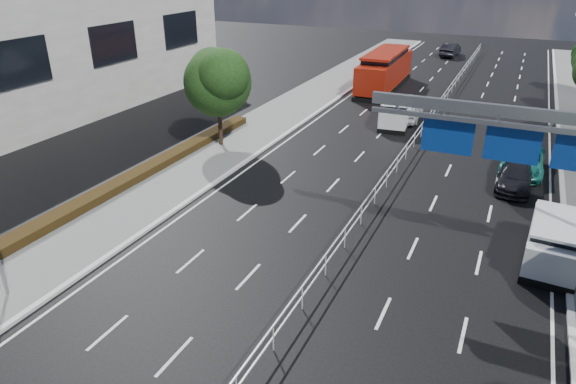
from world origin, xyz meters
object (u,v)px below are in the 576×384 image
at_px(silver_minivan, 554,242).
at_px(parked_car_teal, 523,161).
at_px(white_minivan, 396,113).
at_px(overhead_gantry, 535,141).
at_px(near_car_silver, 409,110).
at_px(red_bus, 385,69).
at_px(near_car_dark, 450,50).
at_px(parked_car_dark, 515,176).

height_order(silver_minivan, parked_car_teal, silver_minivan).
height_order(white_minivan, silver_minivan, white_minivan).
relative_size(overhead_gantry, silver_minivan, 2.12).
bearing_deg(near_car_silver, red_bus, -67.22).
xyz_separation_m(white_minivan, parked_car_teal, (9.12, -6.02, -0.28)).
xyz_separation_m(overhead_gantry, near_car_dark, (-9.88, 49.49, -4.79)).
relative_size(overhead_gantry, white_minivan, 2.10).
xyz_separation_m(parked_car_teal, parked_car_dark, (-0.28, -2.52, -0.07)).
relative_size(red_bus, near_car_silver, 2.61).
height_order(red_bus, parked_car_teal, red_bus).
xyz_separation_m(near_car_silver, parked_car_dark, (8.28, -10.43, -0.14)).
bearing_deg(near_car_silver, parked_car_teal, 134.40).
height_order(red_bus, silver_minivan, red_bus).
xyz_separation_m(overhead_gantry, parked_car_teal, (0.04, 11.47, -4.89)).
height_order(near_car_dark, parked_car_teal, near_car_dark).
relative_size(near_car_dark, parked_car_dark, 1.11).
bearing_deg(overhead_gantry, near_car_dark, 101.29).
relative_size(silver_minivan, parked_car_dark, 1.08).
distance_m(white_minivan, silver_minivan, 19.39).
relative_size(near_car_dark, silver_minivan, 1.03).
relative_size(silver_minivan, parked_car_teal, 0.94).
distance_m(red_bus, silver_minivan, 31.13).
bearing_deg(parked_car_dark, parked_car_teal, 85.44).
xyz_separation_m(red_bus, parked_car_teal, (13.06, -17.30, -1.15)).
bearing_deg(red_bus, near_car_dark, 80.20).
distance_m(silver_minivan, parked_car_dark, 7.88).
bearing_deg(near_car_silver, silver_minivan, 116.29).
bearing_deg(overhead_gantry, near_car_silver, 113.74).
bearing_deg(overhead_gantry, parked_car_teal, 89.82).
bearing_deg(white_minivan, silver_minivan, -62.81).
distance_m(white_minivan, parked_car_teal, 10.94).
xyz_separation_m(near_car_dark, silver_minivan, (11.44, -48.21, 0.15)).
bearing_deg(red_bus, near_car_silver, -65.56).
relative_size(parked_car_teal, parked_car_dark, 1.15).
xyz_separation_m(overhead_gantry, red_bus, (-13.03, 28.77, -3.74)).
height_order(near_car_dark, silver_minivan, silver_minivan).
xyz_separation_m(red_bus, parked_car_dark, (12.79, -19.82, -1.21)).
height_order(silver_minivan, parked_car_dark, silver_minivan).
relative_size(overhead_gantry, parked_car_dark, 2.29).
height_order(overhead_gantry, parked_car_teal, overhead_gantry).
bearing_deg(near_car_silver, near_car_dark, -90.25).
bearing_deg(parked_car_dark, overhead_gantry, -86.77).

